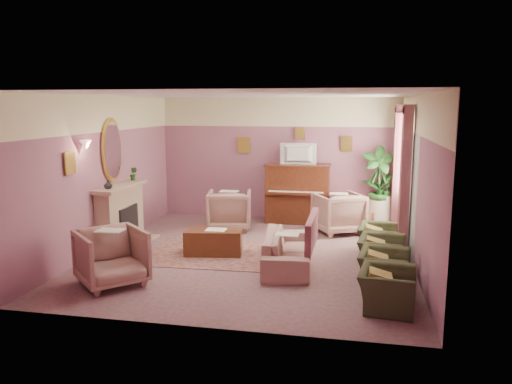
% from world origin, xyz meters
% --- Properties ---
extents(floor, '(5.50, 6.00, 0.01)m').
position_xyz_m(floor, '(0.00, 0.00, 0.00)').
color(floor, '#7F595C').
rests_on(floor, ground).
extents(ceiling, '(5.50, 6.00, 0.01)m').
position_xyz_m(ceiling, '(0.00, 0.00, 2.80)').
color(ceiling, white).
rests_on(ceiling, wall_back).
extents(wall_back, '(5.50, 0.02, 2.80)m').
position_xyz_m(wall_back, '(0.00, 3.00, 1.40)').
color(wall_back, '#7E516D').
rests_on(wall_back, floor).
extents(wall_front, '(5.50, 0.02, 2.80)m').
position_xyz_m(wall_front, '(0.00, -3.00, 1.40)').
color(wall_front, '#7E516D').
rests_on(wall_front, floor).
extents(wall_left, '(0.02, 6.00, 2.80)m').
position_xyz_m(wall_left, '(-2.75, 0.00, 1.40)').
color(wall_left, '#7E516D').
rests_on(wall_left, floor).
extents(wall_right, '(0.02, 6.00, 2.80)m').
position_xyz_m(wall_right, '(2.75, 0.00, 1.40)').
color(wall_right, '#7E516D').
rests_on(wall_right, floor).
extents(picture_rail_band, '(5.50, 0.01, 0.65)m').
position_xyz_m(picture_rail_band, '(0.00, 2.99, 2.47)').
color(picture_rail_band, beige).
rests_on(picture_rail_band, wall_back).
extents(stripe_panel, '(0.01, 3.00, 2.15)m').
position_xyz_m(stripe_panel, '(2.73, 1.30, 1.07)').
color(stripe_panel, '#B0B4AC').
rests_on(stripe_panel, wall_right).
extents(fireplace_surround, '(0.30, 1.40, 1.10)m').
position_xyz_m(fireplace_surround, '(-2.59, 0.20, 0.55)').
color(fireplace_surround, tan).
rests_on(fireplace_surround, floor).
extents(fireplace_inset, '(0.18, 0.72, 0.68)m').
position_xyz_m(fireplace_inset, '(-2.49, 0.20, 0.40)').
color(fireplace_inset, black).
rests_on(fireplace_inset, floor).
extents(fire_ember, '(0.06, 0.54, 0.10)m').
position_xyz_m(fire_ember, '(-2.45, 0.20, 0.22)').
color(fire_ember, '#FF3E00').
rests_on(fire_ember, floor).
extents(mantel_shelf, '(0.40, 1.55, 0.07)m').
position_xyz_m(mantel_shelf, '(-2.56, 0.20, 1.12)').
color(mantel_shelf, tan).
rests_on(mantel_shelf, fireplace_surround).
extents(hearth, '(0.55, 1.50, 0.02)m').
position_xyz_m(hearth, '(-2.39, 0.20, 0.01)').
color(hearth, tan).
rests_on(hearth, floor).
extents(mirror_frame, '(0.04, 0.72, 1.20)m').
position_xyz_m(mirror_frame, '(-2.70, 0.20, 1.80)').
color(mirror_frame, gold).
rests_on(mirror_frame, wall_left).
extents(mirror_glass, '(0.01, 0.60, 1.06)m').
position_xyz_m(mirror_glass, '(-2.67, 0.20, 1.80)').
color(mirror_glass, white).
rests_on(mirror_glass, wall_left).
extents(sconce_shade, '(0.20, 0.20, 0.16)m').
position_xyz_m(sconce_shade, '(-2.62, -0.85, 1.98)').
color(sconce_shade, '#F4A694').
rests_on(sconce_shade, wall_left).
extents(piano, '(1.40, 0.60, 1.30)m').
position_xyz_m(piano, '(0.50, 2.68, 0.65)').
color(piano, '#4E2112').
rests_on(piano, floor).
extents(piano_keyshelf, '(1.30, 0.12, 0.06)m').
position_xyz_m(piano_keyshelf, '(0.50, 2.33, 0.72)').
color(piano_keyshelf, '#4E2112').
rests_on(piano_keyshelf, piano).
extents(piano_keys, '(1.20, 0.08, 0.02)m').
position_xyz_m(piano_keys, '(0.50, 2.33, 0.76)').
color(piano_keys, silver).
rests_on(piano_keys, piano).
extents(piano_top, '(1.45, 0.65, 0.04)m').
position_xyz_m(piano_top, '(0.50, 2.68, 1.31)').
color(piano_top, '#4E2112').
rests_on(piano_top, piano).
extents(television, '(0.80, 0.12, 0.48)m').
position_xyz_m(television, '(0.50, 2.63, 1.60)').
color(television, black).
rests_on(television, piano).
extents(print_back_left, '(0.30, 0.03, 0.38)m').
position_xyz_m(print_back_left, '(-0.80, 2.96, 1.72)').
color(print_back_left, gold).
rests_on(print_back_left, wall_back).
extents(print_back_right, '(0.26, 0.03, 0.34)m').
position_xyz_m(print_back_right, '(1.55, 2.96, 1.78)').
color(print_back_right, gold).
rests_on(print_back_right, wall_back).
extents(print_back_mid, '(0.22, 0.03, 0.26)m').
position_xyz_m(print_back_mid, '(0.50, 2.96, 2.00)').
color(print_back_mid, gold).
rests_on(print_back_mid, wall_back).
extents(print_left_wall, '(0.03, 0.28, 0.36)m').
position_xyz_m(print_left_wall, '(-2.71, -1.20, 1.72)').
color(print_left_wall, gold).
rests_on(print_left_wall, wall_left).
extents(window_blind, '(0.03, 1.40, 1.80)m').
position_xyz_m(window_blind, '(2.70, 1.55, 1.70)').
color(window_blind, white).
rests_on(window_blind, wall_right).
extents(curtain_left, '(0.16, 0.34, 2.60)m').
position_xyz_m(curtain_left, '(2.62, 0.63, 1.30)').
color(curtain_left, '#8A444E').
rests_on(curtain_left, floor).
extents(curtain_right, '(0.16, 0.34, 2.60)m').
position_xyz_m(curtain_right, '(2.62, 2.47, 1.30)').
color(curtain_right, '#8A444E').
rests_on(curtain_right, floor).
extents(pelmet, '(0.16, 2.20, 0.16)m').
position_xyz_m(pelmet, '(2.62, 1.55, 2.56)').
color(pelmet, '#8A444E').
rests_on(pelmet, wall_right).
extents(mantel_plant, '(0.16, 0.16, 0.28)m').
position_xyz_m(mantel_plant, '(-2.55, 0.75, 1.29)').
color(mantel_plant, '#20511C').
rests_on(mantel_plant, mantel_shelf).
extents(mantel_vase, '(0.16, 0.16, 0.16)m').
position_xyz_m(mantel_vase, '(-2.55, -0.30, 1.23)').
color(mantel_vase, beige).
rests_on(mantel_vase, mantel_shelf).
extents(area_rug, '(2.57, 1.89, 0.01)m').
position_xyz_m(area_rug, '(-0.60, -0.06, 0.01)').
color(area_rug, '#87554D').
rests_on(area_rug, floor).
extents(coffee_table, '(1.07, 0.65, 0.45)m').
position_xyz_m(coffee_table, '(-0.68, -0.10, 0.23)').
color(coffee_table, '#592E17').
rests_on(coffee_table, floor).
extents(table_paper, '(0.35, 0.28, 0.01)m').
position_xyz_m(table_paper, '(-0.63, -0.10, 0.46)').
color(table_paper, white).
rests_on(table_paper, coffee_table).
extents(sofa, '(0.63, 1.88, 0.76)m').
position_xyz_m(sofa, '(0.70, -0.49, 0.38)').
color(sofa, tan).
rests_on(sofa, floor).
extents(sofa_throw, '(0.09, 1.42, 0.52)m').
position_xyz_m(sofa_throw, '(1.10, -0.49, 0.60)').
color(sofa_throw, '#8A444E').
rests_on(sofa_throw, sofa).
extents(floral_armchair_left, '(0.89, 0.89, 0.93)m').
position_xyz_m(floral_armchair_left, '(-0.85, 1.74, 0.46)').
color(floral_armchair_left, tan).
rests_on(floral_armchair_left, floor).
extents(floral_armchair_right, '(0.89, 0.89, 0.93)m').
position_xyz_m(floral_armchair_right, '(1.45, 1.90, 0.46)').
color(floral_armchair_right, tan).
rests_on(floral_armchair_right, floor).
extents(floral_armchair_front, '(0.89, 0.89, 0.93)m').
position_xyz_m(floral_armchair_front, '(-1.72, -1.86, 0.46)').
color(floral_armchair_front, tan).
rests_on(floral_armchair_front, floor).
extents(olive_chair_a, '(0.57, 0.81, 0.70)m').
position_xyz_m(olive_chair_a, '(2.21, -1.98, 0.35)').
color(olive_chair_a, '#3D4326').
rests_on(olive_chair_a, floor).
extents(olive_chair_b, '(0.57, 0.81, 0.70)m').
position_xyz_m(olive_chair_b, '(2.21, -1.16, 0.35)').
color(olive_chair_b, '#3D4326').
rests_on(olive_chair_b, floor).
extents(olive_chair_c, '(0.57, 0.81, 0.70)m').
position_xyz_m(olive_chair_c, '(2.21, -0.34, 0.35)').
color(olive_chair_c, '#3D4326').
rests_on(olive_chair_c, floor).
extents(olive_chair_d, '(0.57, 0.81, 0.70)m').
position_xyz_m(olive_chair_d, '(2.21, 0.48, 0.35)').
color(olive_chair_d, '#3D4326').
rests_on(olive_chair_d, floor).
extents(side_table, '(0.52, 0.52, 0.70)m').
position_xyz_m(side_table, '(2.32, 2.64, 0.35)').
color(side_table, beige).
rests_on(side_table, floor).
extents(side_plant_big, '(0.30, 0.30, 0.34)m').
position_xyz_m(side_plant_big, '(2.32, 2.64, 0.87)').
color(side_plant_big, '#20511C').
rests_on(side_plant_big, side_table).
extents(side_plant_small, '(0.16, 0.16, 0.28)m').
position_xyz_m(side_plant_small, '(2.44, 2.54, 0.84)').
color(side_plant_small, '#20511C').
rests_on(side_plant_small, side_table).
extents(palm_pot, '(0.34, 0.34, 0.34)m').
position_xyz_m(palm_pot, '(2.27, 2.57, 0.17)').
color(palm_pot, '#A75D2F').
rests_on(palm_pot, floor).
extents(palm_plant, '(0.76, 0.76, 1.44)m').
position_xyz_m(palm_plant, '(2.27, 2.57, 1.06)').
color(palm_plant, '#20511C').
rests_on(palm_plant, palm_pot).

